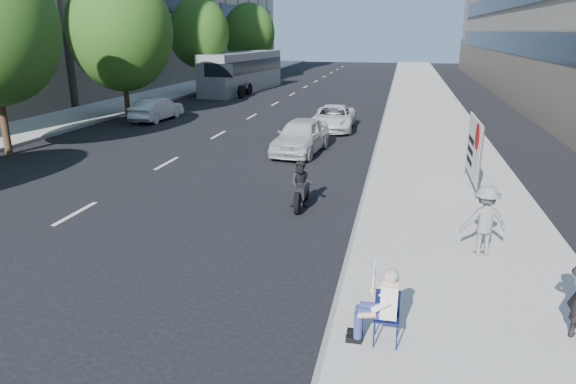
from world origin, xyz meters
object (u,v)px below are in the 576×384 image
(jogger, at_px, (484,220))
(white_sedan_near, at_px, (301,136))
(protest_banner, at_px, (474,148))
(motorcycle, at_px, (302,186))
(white_sedan_mid, at_px, (157,109))
(white_sedan_far, at_px, (333,118))
(seated_protester, at_px, (380,301))
(bus, at_px, (243,72))

(jogger, height_order, white_sedan_near, jogger)
(jogger, relative_size, white_sedan_near, 0.37)
(protest_banner, xyz_separation_m, motorcycle, (-5.07, -2.93, -0.76))
(motorcycle, bearing_deg, white_sedan_mid, 126.21)
(jogger, height_order, white_sedan_far, jogger)
(jogger, relative_size, white_sedan_far, 0.36)
(white_sedan_mid, bearing_deg, white_sedan_far, -179.84)
(jogger, distance_m, white_sedan_far, 16.36)
(protest_banner, relative_size, white_sedan_near, 0.71)
(seated_protester, height_order, white_sedan_mid, seated_protester)
(protest_banner, bearing_deg, motorcycle, -149.94)
(jogger, xyz_separation_m, white_sedan_near, (-6.07, 9.75, -0.22))
(white_sedan_far, xyz_separation_m, motorcycle, (0.75, -12.69, 0.01))
(white_sedan_far, xyz_separation_m, bus, (-10.07, 16.47, 1.01))
(white_sedan_near, xyz_separation_m, bus, (-9.43, 22.15, 0.90))
(jogger, relative_size, bus, 0.13)
(motorcycle, xyz_separation_m, bus, (-10.82, 29.16, 1.00))
(white_sedan_near, height_order, motorcycle, white_sedan_near)
(jogger, bearing_deg, seated_protester, 48.24)
(jogger, distance_m, white_sedan_mid, 22.70)
(seated_protester, height_order, protest_banner, protest_banner)
(white_sedan_near, distance_m, white_sedan_far, 5.72)
(white_sedan_far, relative_size, bus, 0.37)
(protest_banner, xyz_separation_m, white_sedan_far, (-5.82, 9.75, -0.77))
(jogger, relative_size, motorcycle, 0.79)
(white_sedan_far, distance_m, bus, 19.33)
(seated_protester, relative_size, bus, 0.11)
(white_sedan_mid, bearing_deg, protest_banner, 151.51)
(jogger, distance_m, protest_banner, 5.71)
(jogger, height_order, white_sedan_mid, jogger)
(seated_protester, xyz_separation_m, white_sedan_far, (-3.33, 19.42, -0.24))
(seated_protester, relative_size, jogger, 0.81)
(seated_protester, xyz_separation_m, white_sedan_near, (-3.97, 13.73, -0.14))
(white_sedan_mid, relative_size, motorcycle, 1.95)
(jogger, xyz_separation_m, white_sedan_mid, (-15.89, 16.21, -0.30))
(protest_banner, xyz_separation_m, white_sedan_near, (-6.46, 4.07, -0.66))
(white_sedan_mid, bearing_deg, jogger, 138.82)
(protest_banner, height_order, white_sedan_near, protest_banner)
(white_sedan_mid, xyz_separation_m, bus, (0.39, 15.70, 0.98))
(seated_protester, distance_m, motorcycle, 7.21)
(seated_protester, xyz_separation_m, white_sedan_mid, (-13.79, 20.19, -0.22))
(white_sedan_near, bearing_deg, jogger, -52.54)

